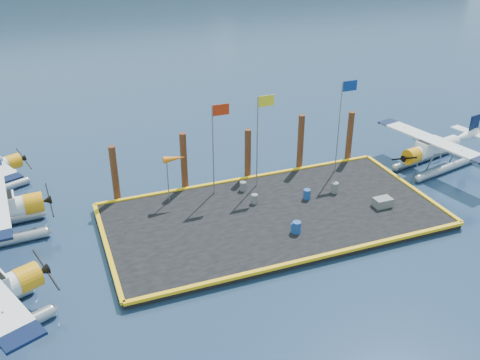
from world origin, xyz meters
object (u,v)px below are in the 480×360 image
(seaplane_d, at_px, (433,151))
(flagpole_red, at_px, (216,136))
(piling_3, at_px, (300,144))
(drum_2, at_px, (307,194))
(piling_0, at_px, (115,176))
(piling_2, at_px, (248,156))
(drum_1, at_px, (297,227))
(crate, at_px, (382,202))
(windsock, at_px, (174,160))
(drum_3, at_px, (294,228))
(flagpole_blue, at_px, (342,113))
(flagpole_yellow, at_px, (260,128))
(drum_4, at_px, (335,187))
(piling_4, at_px, (349,138))
(drum_0, at_px, (255,199))
(drum_5, at_px, (243,186))
(piling_1, at_px, (184,163))

(seaplane_d, xyz_separation_m, flagpole_red, (-15.96, 1.38, 3.00))
(flagpole_red, relative_size, piling_3, 1.40)
(drum_2, height_order, piling_0, piling_0)
(piling_2, xyz_separation_m, piling_3, (4.00, 0.00, 0.25))
(drum_1, height_order, piling_0, piling_0)
(flagpole_red, bearing_deg, crate, -30.88)
(drum_2, xyz_separation_m, flagpole_red, (-5.08, 2.86, 3.67))
(crate, distance_m, windsock, 13.19)
(crate, bearing_deg, drum_3, -173.49)
(drum_3, height_order, flagpole_blue, flagpole_blue)
(flagpole_yellow, height_order, piling_0, flagpole_yellow)
(drum_2, bearing_deg, drum_4, 3.51)
(drum_3, distance_m, piling_4, 11.36)
(flagpole_red, relative_size, piling_2, 1.58)
(drum_0, xyz_separation_m, windsock, (-4.49, 2.16, 2.53))
(drum_3, height_order, drum_5, drum_5)
(drum_2, xyz_separation_m, drum_3, (-2.50, -3.28, -0.04))
(drum_4, height_order, piling_3, piling_3)
(drum_5, bearing_deg, flagpole_blue, 2.58)
(drum_4, distance_m, flagpole_red, 8.49)
(drum_5, bearing_deg, crate, -34.64)
(flagpole_yellow, bearing_deg, piling_4, 11.60)
(drum_1, distance_m, flagpole_yellow, 7.25)
(piling_0, bearing_deg, windsock, -24.73)
(piling_0, bearing_deg, drum_3, -41.38)
(drum_0, bearing_deg, drum_3, -78.30)
(drum_4, bearing_deg, drum_2, -176.49)
(piling_3, bearing_deg, windsock, -170.47)
(flagpole_yellow, bearing_deg, windsock, 180.00)
(drum_0, distance_m, drum_1, 4.14)
(piling_4, bearing_deg, flagpole_red, -171.57)
(piling_0, distance_m, piling_1, 4.50)
(drum_0, relative_size, piling_2, 0.16)
(drum_3, relative_size, flagpole_yellow, 0.09)
(crate, bearing_deg, piling_3, 107.74)
(drum_3, height_order, piling_3, piling_3)
(drum_4, xyz_separation_m, flagpole_yellow, (-4.17, 2.73, 3.77))
(flagpole_red, height_order, flagpole_blue, flagpole_blue)
(piling_1, bearing_deg, drum_5, -29.59)
(piling_4, bearing_deg, piling_3, 180.00)
(piling_0, xyz_separation_m, piling_3, (13.00, 0.00, 0.15))
(drum_1, bearing_deg, drum_3, 156.26)
(seaplane_d, bearing_deg, piling_1, 68.00)
(piling_2, distance_m, piling_3, 4.01)
(flagpole_yellow, bearing_deg, flagpole_red, 180.00)
(drum_0, relative_size, drum_5, 0.97)
(drum_2, bearing_deg, crate, -32.78)
(drum_3, height_order, piling_2, piling_2)
(drum_5, bearing_deg, drum_2, -36.70)
(seaplane_d, xyz_separation_m, piling_3, (-9.16, 2.98, 0.76))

